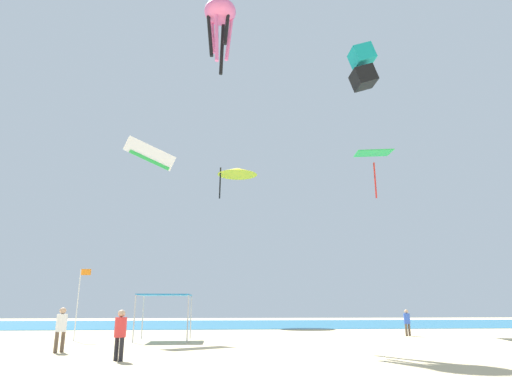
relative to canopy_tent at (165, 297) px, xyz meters
name	(u,v)px	position (x,y,z in m)	size (l,w,h in m)	color
ground	(265,352)	(5.15, -5.92, -2.43)	(110.00, 110.00, 0.10)	#D1BA8C
ocean_strip	(237,324)	(5.15, 23.94, -2.37)	(110.00, 24.73, 0.03)	#1E6B93
canopy_tent	(165,297)	(0.00, 0.00, 0.00)	(2.91, 2.76, 2.53)	#B2B2B7
person_near_tent	(407,320)	(15.37, 2.61, -1.41)	(0.41, 0.40, 1.67)	brown
person_leftmost	(61,326)	(-3.53, -6.19, -1.32)	(0.43, 0.44, 1.81)	brown
person_rightmost	(120,331)	(-0.41, -9.34, -1.36)	(0.41, 0.41, 1.74)	black
banner_flag	(79,297)	(-4.88, 0.26, -0.02)	(0.61, 0.06, 3.96)	silver
kite_delta_yellow	(237,171)	(4.89, 21.63, 14.58)	(4.77, 4.79, 3.62)	yellow
kite_diamond_green	(373,155)	(16.01, 8.01, 11.98)	(3.42, 3.40, 4.25)	green
kite_box_teal	(363,67)	(12.35, -0.81, 14.99)	(1.67, 1.36, 3.18)	teal
kite_octopus_pink	(220,15)	(2.70, 2.45, 20.88)	(3.39, 3.39, 5.66)	pink
kite_parafoil_white	(150,154)	(-1.89, 2.76, 9.67)	(3.58, 1.27, 2.21)	white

